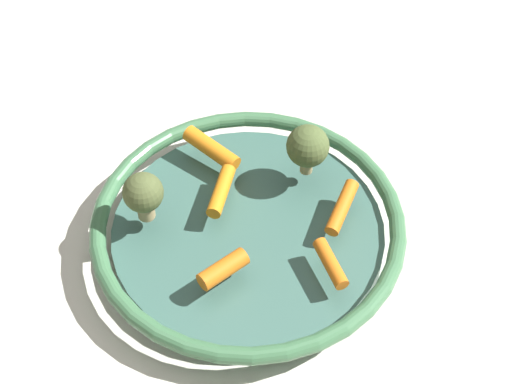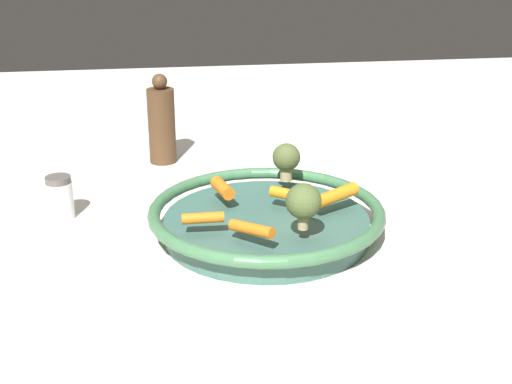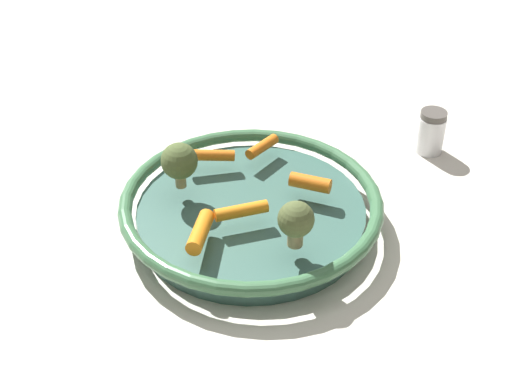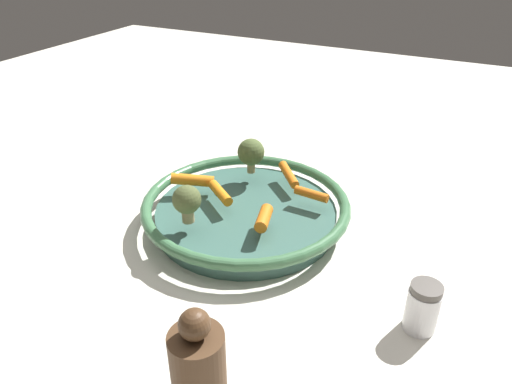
% 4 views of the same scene
% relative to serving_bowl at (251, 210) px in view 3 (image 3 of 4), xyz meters
% --- Properties ---
extents(ground_plane, '(2.41, 2.41, 0.00)m').
position_rel_serving_bowl_xyz_m(ground_plane, '(0.00, 0.00, -0.03)').
color(ground_plane, silver).
extents(serving_bowl, '(0.33, 0.33, 0.05)m').
position_rel_serving_bowl_xyz_m(serving_bowl, '(0.00, 0.00, 0.00)').
color(serving_bowl, '#3D665B').
rests_on(serving_bowl, ground_plane).
extents(baby_carrot_left, '(0.06, 0.06, 0.02)m').
position_rel_serving_bowl_xyz_m(baby_carrot_left, '(-0.03, -0.09, 0.03)').
color(baby_carrot_left, orange).
rests_on(baby_carrot_left, serving_bowl).
extents(baby_carrot_back, '(0.06, 0.05, 0.02)m').
position_rel_serving_bowl_xyz_m(baby_carrot_back, '(0.04, 0.01, 0.03)').
color(baby_carrot_back, orange).
rests_on(baby_carrot_back, serving_bowl).
extents(baby_carrot_near_rim, '(0.03, 0.06, 0.02)m').
position_rel_serving_bowl_xyz_m(baby_carrot_near_rim, '(-0.06, 0.05, 0.03)').
color(baby_carrot_near_rim, orange).
rests_on(baby_carrot_near_rim, serving_bowl).
extents(baby_carrot_right, '(0.06, 0.02, 0.02)m').
position_rel_serving_bowl_xyz_m(baby_carrot_right, '(-0.09, -0.05, 0.03)').
color(baby_carrot_right, orange).
rests_on(baby_carrot_right, serving_bowl).
extents(baby_carrot_center, '(0.07, 0.05, 0.02)m').
position_rel_serving_bowl_xyz_m(baby_carrot_center, '(0.10, -0.00, 0.03)').
color(baby_carrot_center, orange).
rests_on(baby_carrot_center, serving_bowl).
extents(broccoli_floret_large, '(0.05, 0.05, 0.06)m').
position_rel_serving_bowl_xyz_m(broccoli_floret_large, '(0.03, -0.08, 0.06)').
color(broccoli_floret_large, tan).
rests_on(broccoli_floret_large, serving_bowl).
extents(broccoli_floret_small, '(0.04, 0.04, 0.06)m').
position_rel_serving_bowl_xyz_m(broccoli_floret_small, '(0.05, 0.09, 0.06)').
color(broccoli_floret_small, tan).
rests_on(broccoli_floret_small, serving_bowl).
extents(salt_shaker, '(0.04, 0.04, 0.07)m').
position_rel_serving_bowl_xyz_m(salt_shaker, '(-0.29, 0.11, 0.01)').
color(salt_shaker, white).
rests_on(salt_shaker, ground_plane).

